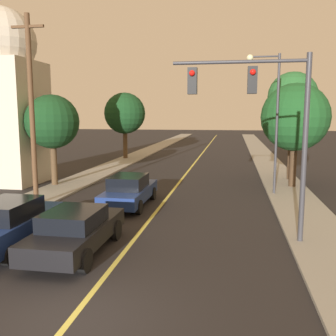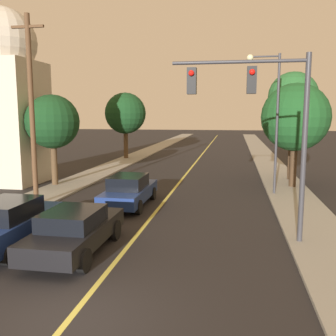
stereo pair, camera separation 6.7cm
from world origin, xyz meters
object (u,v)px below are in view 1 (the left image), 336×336
tree_left_far (125,113)px  tree_right_far (293,97)px  traffic_signal_mast (262,109)px  utility_pole_left (32,108)px  tree_right_near (295,117)px  car_near_lane_front (76,230)px  streetlamp_right (270,106)px  car_outer_lane_front (10,224)px  car_near_lane_second (129,190)px  tree_left_near (52,122)px  domed_building_left (5,95)px

tree_left_far → tree_right_far: (14.44, -9.97, 1.05)m
traffic_signal_mast → tree_left_far: (-11.56, 22.95, -0.10)m
utility_pole_left → tree_right_near: size_ratio=1.44×
utility_pole_left → tree_right_near: 14.82m
car_near_lane_front → tree_right_near: tree_right_near is taller
traffic_signal_mast → streetlamp_right: size_ratio=0.84×
car_outer_lane_front → tree_left_far: (-3.26, 24.98, 3.73)m
tree_right_near → streetlamp_right: bearing=-126.6°
car_outer_lane_front → car_near_lane_front: bearing=-2.8°
utility_pole_left → car_near_lane_second: bearing=10.4°
car_near_lane_second → tree_right_near: 11.10m
tree_left_near → tree_right_near: 14.74m
car_near_lane_front → traffic_signal_mast: 7.39m
streetlamp_right → car_outer_lane_front: bearing=-132.6°
tree_left_near → tree_right_far: 15.58m
car_near_lane_second → tree_right_far: 13.28m
car_outer_lane_front → domed_building_left: 14.09m
traffic_signal_mast → domed_building_left: size_ratio=0.57×
tree_right_near → domed_building_left: domed_building_left is taller
streetlamp_right → tree_left_far: (-12.56, 14.89, -0.38)m
tree_right_near → car_outer_lane_front: bearing=-131.6°
domed_building_left → car_near_lane_second: bearing=-26.9°
utility_pole_left → domed_building_left: size_ratio=0.81×
utility_pole_left → domed_building_left: (-5.02, 5.66, 0.93)m
car_outer_lane_front → traffic_signal_mast: size_ratio=0.75×
traffic_signal_mast → tree_left_far: 25.69m
utility_pole_left → tree_left_far: size_ratio=1.38×
tree_left_near → domed_building_left: domed_building_left is taller
car_near_lane_front → utility_pole_left: bearing=128.9°
utility_pole_left → domed_building_left: domed_building_left is taller
car_near_lane_front → tree_left_far: (-5.65, 25.10, 3.78)m
car_outer_lane_front → tree_right_far: size_ratio=0.67×
car_outer_lane_front → traffic_signal_mast: traffic_signal_mast is taller
car_near_lane_front → utility_pole_left: (-4.51, 5.59, 4.00)m
tree_left_near → tree_right_far: (14.80, 4.59, 1.59)m
car_near_lane_second → car_outer_lane_front: bearing=-110.8°
car_near_lane_second → streetlamp_right: streetlamp_right is taller
tree_left_far → domed_building_left: size_ratio=0.58×
car_near_lane_front → traffic_signal_mast: traffic_signal_mast is taller
tree_left_far → domed_building_left: bearing=-105.6°
domed_building_left → tree_left_near: bearing=-11.3°
traffic_signal_mast → streetlamp_right: streetlamp_right is taller
car_outer_lane_front → streetlamp_right: size_ratio=0.63×
car_near_lane_second → domed_building_left: domed_building_left is taller
streetlamp_right → domed_building_left: (-16.43, 1.03, 0.77)m
streetlamp_right → utility_pole_left: size_ratio=0.84×
streetlamp_right → tree_right_far: (1.88, 4.92, 0.67)m
traffic_signal_mast → tree_left_near: bearing=144.9°
car_outer_lane_front → tree_right_far: 19.31m
car_near_lane_second → tree_left_far: (-5.65, 18.69, 3.77)m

